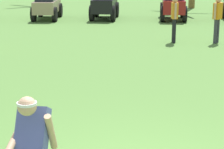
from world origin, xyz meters
TOP-DOWN VIEW (x-y plane):
  - frisbee_thrower at (-1.19, -0.56)m, footprint 0.56×1.10m
  - teammate_midfield at (1.61, 9.65)m, footprint 0.21×0.49m
  - teammate_deep at (3.04, 9.59)m, footprint 0.36×0.44m
  - parked_car_slot_b at (-3.65, 15.39)m, footprint 1.16×2.41m
  - parked_car_slot_c at (-0.96, 15.47)m, footprint 1.36×2.43m
  - parked_car_slot_d at (2.23, 15.30)m, footprint 1.32×2.42m

SIDE VIEW (x-z plane):
  - parked_car_slot_b at x=-3.65m, z-range 0.05..1.39m
  - parked_car_slot_c at x=-0.96m, z-range 0.04..1.44m
  - parked_car_slot_d at x=2.23m, z-range 0.04..1.44m
  - frisbee_thrower at x=-1.19m, z-range 0.09..1.49m
  - teammate_midfield at x=1.61m, z-range 0.16..1.72m
  - teammate_deep at x=3.04m, z-range 0.16..1.72m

